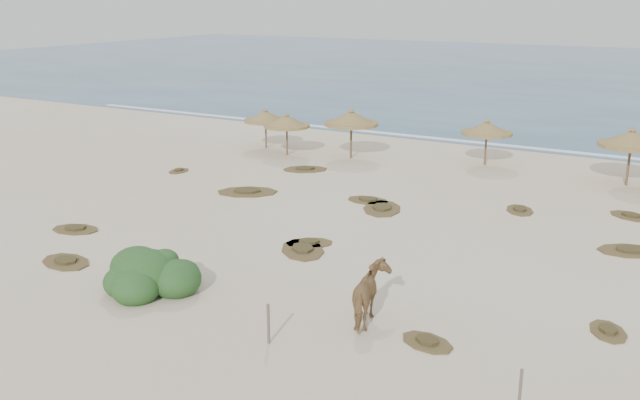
# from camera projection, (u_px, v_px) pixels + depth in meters

# --- Properties ---
(ground) EXTENTS (160.00, 160.00, 0.00)m
(ground) POSITION_uv_depth(u_px,v_px,m) (279.00, 274.00, 25.05)
(ground) COLOR beige
(ground) RESTS_ON ground
(ocean) EXTENTS (200.00, 100.00, 0.01)m
(ocean) POSITION_uv_depth(u_px,v_px,m) (611.00, 75.00, 87.59)
(ocean) COLOR navy
(ocean) RESTS_ON ground
(foam_line) EXTENTS (70.00, 0.60, 0.01)m
(foam_line) POSITION_uv_depth(u_px,v_px,m) (495.00, 144.00, 46.73)
(foam_line) COLOR silver
(foam_line) RESTS_ON ground
(palapa_0) EXTENTS (3.24, 3.24, 2.60)m
(palapa_0) POSITION_uv_depth(u_px,v_px,m) (266.00, 117.00, 45.12)
(palapa_0) COLOR brown
(palapa_0) RESTS_ON ground
(palapa_1) EXTENTS (3.32, 3.32, 2.64)m
(palapa_1) POSITION_uv_depth(u_px,v_px,m) (287.00, 122.00, 43.14)
(palapa_1) COLOR brown
(palapa_1) RESTS_ON ground
(palapa_2) EXTENTS (3.54, 3.54, 3.04)m
(palapa_2) POSITION_uv_depth(u_px,v_px,m) (351.00, 119.00, 42.28)
(palapa_2) COLOR brown
(palapa_2) RESTS_ON ground
(palapa_3) EXTENTS (3.85, 3.85, 2.72)m
(palapa_3) POSITION_uv_depth(u_px,v_px,m) (487.00, 129.00, 40.56)
(palapa_3) COLOR brown
(palapa_3) RESTS_ON ground
(palapa_4) EXTENTS (4.00, 4.00, 3.09)m
(palapa_4) POSITION_uv_depth(u_px,v_px,m) (632.00, 140.00, 36.12)
(palapa_4) COLOR brown
(palapa_4) RESTS_ON ground
(horse) EXTENTS (1.55, 2.32, 1.80)m
(horse) POSITION_uv_depth(u_px,v_px,m) (371.00, 295.00, 21.09)
(horse) COLOR olive
(horse) RESTS_ON ground
(fence_post_near) EXTENTS (0.11, 0.11, 1.19)m
(fence_post_near) POSITION_uv_depth(u_px,v_px,m) (268.00, 324.00, 19.96)
(fence_post_near) COLOR brown
(fence_post_near) RESTS_ON ground
(fence_post_far) EXTENTS (0.08, 0.08, 1.09)m
(fence_post_far) POSITION_uv_depth(u_px,v_px,m) (520.00, 390.00, 16.72)
(fence_post_far) COLOR brown
(fence_post_far) RESTS_ON ground
(bush) EXTENTS (3.57, 3.14, 1.60)m
(bush) POSITION_uv_depth(u_px,v_px,m) (149.00, 275.00, 23.62)
(bush) COLOR #2D5A26
(bush) RESTS_ON ground
(scrub_0) EXTENTS (2.30, 1.73, 0.16)m
(scrub_0) POSITION_uv_depth(u_px,v_px,m) (75.00, 229.00, 29.75)
(scrub_0) COLOR brown
(scrub_0) RESTS_ON ground
(scrub_1) EXTENTS (3.61, 3.20, 0.16)m
(scrub_1) POSITION_uv_depth(u_px,v_px,m) (247.00, 192.00, 35.40)
(scrub_1) COLOR brown
(scrub_1) RESTS_ON ground
(scrub_2) EXTENTS (2.26, 2.13, 0.16)m
(scrub_2) POSITION_uv_depth(u_px,v_px,m) (309.00, 243.00, 28.10)
(scrub_2) COLOR brown
(scrub_2) RESTS_ON ground
(scrub_3) EXTENTS (2.60, 3.11, 0.16)m
(scrub_3) POSITION_uv_depth(u_px,v_px,m) (382.00, 208.00, 32.63)
(scrub_3) COLOR brown
(scrub_3) RESTS_ON ground
(scrub_4) EXTENTS (1.57, 1.83, 0.16)m
(scrub_4) POSITION_uv_depth(u_px,v_px,m) (608.00, 331.00, 20.73)
(scrub_4) COLOR brown
(scrub_4) RESTS_ON ground
(scrub_5) EXTENTS (2.88, 2.48, 0.16)m
(scrub_5) POSITION_uv_depth(u_px,v_px,m) (630.00, 250.00, 27.26)
(scrub_5) COLOR brown
(scrub_5) RESTS_ON ground
(scrub_6) EXTENTS (2.98, 2.75, 0.16)m
(scrub_6) POSITION_uv_depth(u_px,v_px,m) (305.00, 169.00, 39.97)
(scrub_6) COLOR brown
(scrub_6) RESTS_ON ground
(scrub_7) EXTENTS (1.84, 2.15, 0.16)m
(scrub_7) POSITION_uv_depth(u_px,v_px,m) (520.00, 210.00, 32.38)
(scrub_7) COLOR brown
(scrub_7) RESTS_ON ground
(scrub_8) EXTENTS (1.00, 1.45, 0.16)m
(scrub_8) POSITION_uv_depth(u_px,v_px,m) (179.00, 171.00, 39.59)
(scrub_8) COLOR brown
(scrub_8) RESTS_ON ground
(scrub_9) EXTENTS (2.87, 2.96, 0.16)m
(scrub_9) POSITION_uv_depth(u_px,v_px,m) (303.00, 249.00, 27.37)
(scrub_9) COLOR brown
(scrub_9) RESTS_ON ground
(scrub_10) EXTENTS (2.30, 1.99, 0.16)m
(scrub_10) POSITION_uv_depth(u_px,v_px,m) (631.00, 216.00, 31.51)
(scrub_10) COLOR brown
(scrub_10) RESTS_ON ground
(scrub_11) EXTENTS (2.43, 1.82, 0.16)m
(scrub_11) POSITION_uv_depth(u_px,v_px,m) (66.00, 262.00, 26.12)
(scrub_11) COLOR brown
(scrub_11) RESTS_ON ground
(scrub_12) EXTENTS (1.89, 1.51, 0.16)m
(scrub_12) POSITION_uv_depth(u_px,v_px,m) (427.00, 342.00, 20.08)
(scrub_12) COLOR brown
(scrub_12) RESTS_ON ground
(scrub_13) EXTENTS (2.10, 1.37, 0.16)m
(scrub_13) POSITION_uv_depth(u_px,v_px,m) (368.00, 200.00, 33.94)
(scrub_13) COLOR brown
(scrub_13) RESTS_ON ground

